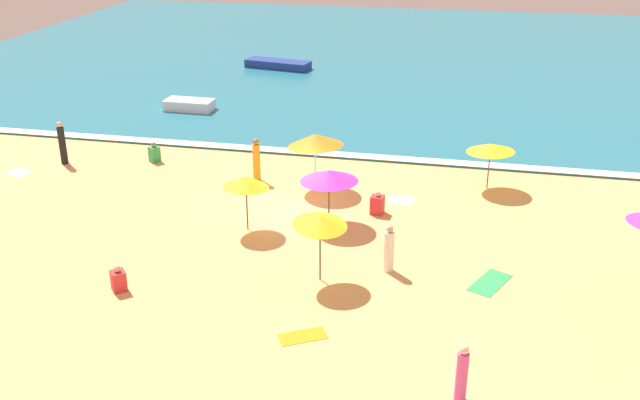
# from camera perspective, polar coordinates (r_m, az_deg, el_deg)

# --- Properties ---
(ground_plane) EXTENTS (60.00, 60.00, 0.00)m
(ground_plane) POSITION_cam_1_polar(r_m,az_deg,el_deg) (27.79, -2.72, -0.77)
(ground_plane) COLOR #E5B26B
(ocean_water) EXTENTS (60.00, 44.00, 0.10)m
(ocean_water) POSITION_cam_1_polar(r_m,az_deg,el_deg) (54.10, 4.91, 11.24)
(ocean_water) COLOR teal
(ocean_water) RESTS_ON ground_plane
(wave_breaker_foam) EXTENTS (57.00, 0.70, 0.01)m
(wave_breaker_foam) POSITION_cam_1_polar(r_m,az_deg,el_deg) (33.44, 0.00, 3.72)
(wave_breaker_foam) COLOR white
(wave_breaker_foam) RESTS_ON ocean_water
(beach_umbrella_0) EXTENTS (3.07, 3.06, 2.39)m
(beach_umbrella_0) POSITION_cam_1_polar(r_m,az_deg,el_deg) (29.07, -0.38, 4.72)
(beach_umbrella_0) COLOR silver
(beach_umbrella_0) RESTS_ON ground_plane
(beach_umbrella_1) EXTENTS (2.75, 2.75, 2.08)m
(beach_umbrella_1) POSITION_cam_1_polar(r_m,az_deg,el_deg) (25.97, 0.71, 1.92)
(beach_umbrella_1) COLOR #4C3823
(beach_umbrella_1) RESTS_ON ground_plane
(beach_umbrella_3) EXTENTS (2.46, 2.45, 1.97)m
(beach_umbrella_3) POSITION_cam_1_polar(r_m,az_deg,el_deg) (29.93, 13.23, 4.00)
(beach_umbrella_3) COLOR #4C3823
(beach_umbrella_3) RESTS_ON ground_plane
(beach_umbrella_5) EXTENTS (2.25, 2.26, 2.09)m
(beach_umbrella_5) POSITION_cam_1_polar(r_m,az_deg,el_deg) (25.62, -5.83, 1.43)
(beach_umbrella_5) COLOR #4C3823
(beach_umbrella_5) RESTS_ON ground_plane
(beach_umbrella_6) EXTENTS (2.41, 2.41, 2.28)m
(beach_umbrella_6) POSITION_cam_1_polar(r_m,az_deg,el_deg) (22.06, 0.01, -1.63)
(beach_umbrella_6) COLOR #4C3823
(beach_umbrella_6) RESTS_ON ground_plane
(beachgoer_1) EXTENTS (0.30, 0.30, 1.55)m
(beachgoer_1) POSITION_cam_1_polar(r_m,az_deg,el_deg) (18.03, 11.05, -13.21)
(beachgoer_1) COLOR #D84CA5
(beachgoer_1) RESTS_ON ground_plane
(beachgoer_2) EXTENTS (0.57, 0.57, 0.91)m
(beachgoer_2) POSITION_cam_1_polar(r_m,az_deg,el_deg) (33.38, -12.85, 3.59)
(beachgoer_2) COLOR green
(beachgoer_2) RESTS_ON ground_plane
(beachgoer_3) EXTENTS (0.52, 0.52, 0.91)m
(beachgoer_3) POSITION_cam_1_polar(r_m,az_deg,el_deg) (27.40, 4.51, -0.32)
(beachgoer_3) COLOR red
(beachgoer_3) RESTS_ON ground_plane
(beachgoer_4) EXTENTS (0.43, 0.43, 1.82)m
(beachgoer_4) POSITION_cam_1_polar(r_m,az_deg,el_deg) (30.40, -5.00, 3.14)
(beachgoer_4) COLOR orange
(beachgoer_4) RESTS_ON ground_plane
(beachgoer_5) EXTENTS (0.59, 0.59, 0.85)m
(beachgoer_5) POSITION_cam_1_polar(r_m,az_deg,el_deg) (23.08, -15.51, -6.04)
(beachgoer_5) COLOR red
(beachgoer_5) RESTS_ON ground_plane
(beachgoer_6) EXTENTS (0.42, 0.42, 1.94)m
(beachgoer_6) POSITION_cam_1_polar(r_m,az_deg,el_deg) (34.07, -19.54, 4.20)
(beachgoer_6) COLOR black
(beachgoer_6) RESTS_ON ground_plane
(beachgoer_8) EXTENTS (0.46, 0.46, 1.59)m
(beachgoer_8) POSITION_cam_1_polar(r_m,az_deg,el_deg) (23.25, 5.42, -3.89)
(beachgoer_8) COLOR white
(beachgoer_8) RESTS_ON ground_plane
(beach_towel_0) EXTENTS (1.45, 1.19, 0.01)m
(beach_towel_0) POSITION_cam_1_polar(r_m,az_deg,el_deg) (20.31, -1.37, -10.62)
(beach_towel_0) COLOR orange
(beach_towel_0) RESTS_ON ground_plane
(beach_towel_1) EXTENTS (1.08, 0.98, 0.01)m
(beach_towel_1) POSITION_cam_1_polar(r_m,az_deg,el_deg) (28.75, 6.35, -0.03)
(beach_towel_1) COLOR white
(beach_towel_1) RESTS_ON ground_plane
(beach_towel_3) EXTENTS (1.45, 1.89, 0.01)m
(beach_towel_3) POSITION_cam_1_polar(r_m,az_deg,el_deg) (23.40, 13.17, -6.33)
(beach_towel_3) COLOR green
(beach_towel_3) RESTS_ON ground_plane
(beach_towel_4) EXTENTS (1.28, 1.08, 0.01)m
(beach_towel_4) POSITION_cam_1_polar(r_m,az_deg,el_deg) (33.95, -22.52, 2.00)
(beach_towel_4) COLOR white
(beach_towel_4) RESTS_ON ground_plane
(small_boat_0) EXTENTS (4.55, 2.13, 0.52)m
(small_boat_0) POSITION_cam_1_polar(r_m,az_deg,el_deg) (49.73, -3.31, 10.58)
(small_boat_0) COLOR navy
(small_boat_0) RESTS_ON ocean_water
(small_boat_1) EXTENTS (2.63, 1.30, 0.56)m
(small_boat_1) POSITION_cam_1_polar(r_m,az_deg,el_deg) (40.65, -10.19, 7.35)
(small_boat_1) COLOR white
(small_boat_1) RESTS_ON ocean_water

